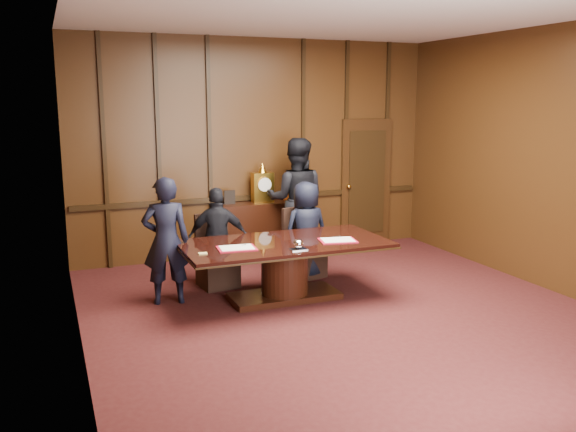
# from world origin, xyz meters

# --- Properties ---
(room) EXTENTS (7.00, 7.04, 3.50)m
(room) POSITION_xyz_m (0.07, 0.14, 1.72)
(room) COLOR #340E0F
(room) RESTS_ON ground
(sideboard) EXTENTS (1.60, 0.45, 1.54)m
(sideboard) POSITION_xyz_m (0.00, 3.26, 0.49)
(sideboard) COLOR black
(sideboard) RESTS_ON ground
(conference_table) EXTENTS (2.62, 1.32, 0.76)m
(conference_table) POSITION_xyz_m (-0.47, 1.10, 0.51)
(conference_table) COLOR black
(conference_table) RESTS_ON ground
(folder_left) EXTENTS (0.49, 0.37, 0.02)m
(folder_left) POSITION_xyz_m (-1.15, 0.98, 0.77)
(folder_left) COLOR #B6102A
(folder_left) RESTS_ON conference_table
(folder_right) EXTENTS (0.52, 0.41, 0.02)m
(folder_right) POSITION_xyz_m (0.17, 0.89, 0.77)
(folder_right) COLOR #B6102A
(folder_right) RESTS_ON conference_table
(inkstand) EXTENTS (0.20, 0.14, 0.12)m
(inkstand) POSITION_xyz_m (-0.47, 0.65, 0.81)
(inkstand) COLOR white
(inkstand) RESTS_ON conference_table
(notepad) EXTENTS (0.11, 0.08, 0.01)m
(notepad) POSITION_xyz_m (-1.59, 0.88, 0.77)
(notepad) COLOR #D5BC68
(notepad) RESTS_ON conference_table
(chair_left) EXTENTS (0.53, 0.53, 0.99)m
(chair_left) POSITION_xyz_m (-1.13, 1.98, 0.29)
(chair_left) COLOR black
(chair_left) RESTS_ON ground
(chair_right) EXTENTS (0.58, 0.58, 0.99)m
(chair_right) POSITION_xyz_m (0.17, 1.98, 0.29)
(chair_right) COLOR black
(chair_right) RESTS_ON ground
(signatory_left) EXTENTS (0.87, 0.54, 1.38)m
(signatory_left) POSITION_xyz_m (-1.12, 1.90, 0.69)
(signatory_left) COLOR black
(signatory_left) RESTS_ON ground
(signatory_right) EXTENTS (0.73, 0.52, 1.40)m
(signatory_right) POSITION_xyz_m (0.18, 1.90, 0.70)
(signatory_right) COLOR black
(signatory_right) RESTS_ON ground
(witness_left) EXTENTS (0.63, 0.46, 1.61)m
(witness_left) POSITION_xyz_m (-1.90, 1.52, 0.81)
(witness_left) COLOR black
(witness_left) RESTS_ON ground
(witness_right) EXTENTS (1.17, 1.07, 1.95)m
(witness_right) POSITION_xyz_m (0.43, 2.88, 0.97)
(witness_right) COLOR black
(witness_right) RESTS_ON ground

